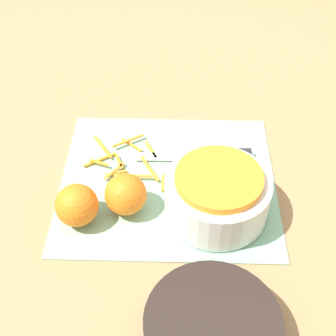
# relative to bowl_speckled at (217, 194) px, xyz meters

# --- Properties ---
(ground_plane) EXTENTS (4.00, 4.00, 0.00)m
(ground_plane) POSITION_rel_bowl_speckled_xyz_m (0.09, -0.07, -0.05)
(ground_plane) COLOR #9E754C
(cutting_board) EXTENTS (0.40, 0.36, 0.01)m
(cutting_board) POSITION_rel_bowl_speckled_xyz_m (0.09, -0.07, -0.05)
(cutting_board) COLOR #84B793
(cutting_board) RESTS_ON ground_plane
(bowl_speckled) EXTENTS (0.18, 0.18, 0.09)m
(bowl_speckled) POSITION_rel_bowl_speckled_xyz_m (0.00, 0.00, 0.00)
(bowl_speckled) COLOR silver
(bowl_speckled) RESTS_ON cutting_board
(bowl_dark) EXTENTS (0.19, 0.19, 0.05)m
(bowl_dark) POSITION_rel_bowl_speckled_xyz_m (0.02, 0.23, -0.02)
(bowl_dark) COLOR black
(bowl_dark) RESTS_ON ground_plane
(knife) EXTENTS (0.23, 0.03, 0.02)m
(knife) POSITION_rel_bowl_speckled_xyz_m (-0.00, -0.13, -0.04)
(knife) COLOR #232328
(knife) RESTS_ON cutting_board
(orange_left) EXTENTS (0.07, 0.07, 0.07)m
(orange_left) POSITION_rel_bowl_speckled_xyz_m (0.24, 0.03, -0.01)
(orange_left) COLOR orange
(orange_left) RESTS_ON cutting_board
(orange_right) EXTENTS (0.07, 0.07, 0.07)m
(orange_right) POSITION_rel_bowl_speckled_xyz_m (0.16, -0.00, -0.01)
(orange_right) COLOR orange
(orange_right) RESTS_ON cutting_board
(peel_pile) EXTENTS (0.16, 0.15, 0.01)m
(peel_pile) POSITION_rel_bowl_speckled_xyz_m (0.17, -0.12, -0.04)
(peel_pile) COLOR orange
(peel_pile) RESTS_ON cutting_board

